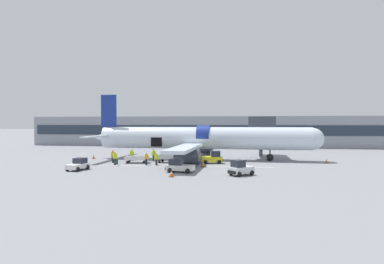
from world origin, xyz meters
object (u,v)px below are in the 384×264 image
Objects in this scene: baggage_tug_rear at (179,166)px; ground_crew_loader_b at (115,158)px; ground_crew_helper at (113,156)px; baggage_cart_queued at (168,159)px; baggage_tug_mid at (240,169)px; ground_crew_supervisor at (154,155)px; suitcase_on_tarmac_upright at (116,162)px; ground_crew_marshal at (146,158)px; baggage_tug_spare at (78,165)px; baggage_cart_loading at (137,159)px; airplane at (201,139)px; ground_crew_loader_a at (132,155)px; ground_crew_driver at (156,159)px; baggage_tug_lead at (213,158)px.

baggage_tug_rear is 1.85× the size of ground_crew_loader_b.
ground_crew_helper is at bearing 118.42° from ground_crew_loader_b.
baggage_tug_mid is at bearing -44.79° from baggage_cart_queued.
suitcase_on_tarmac_upright is at bearing -133.68° from ground_crew_supervisor.
ground_crew_supervisor is 1.05× the size of ground_crew_marshal.
baggage_tug_spare is 9.37m from baggage_cart_loading.
airplane reaches higher than ground_crew_loader_a.
suitcase_on_tarmac_upright is (-4.07, -4.26, -0.60)m from ground_crew_supervisor.
airplane is 21.14× the size of ground_crew_driver.
baggage_cart_loading is 2.39× the size of ground_crew_helper.
baggage_tug_lead is at bearing 6.82° from ground_crew_helper.
baggage_tug_lead is 1.79× the size of ground_crew_helper.
ground_crew_helper is 5.75m from ground_crew_marshal.
suitcase_on_tarmac_upright is at bearing 175.63° from ground_crew_marshal.
ground_crew_helper is at bearing -152.63° from airplane.
ground_crew_helper is (-18.15, 8.94, 0.23)m from baggage_tug_mid.
ground_crew_driver reaches higher than baggage_cart_loading.
baggage_tug_mid reaches higher than baggage_cart_queued.
airplane is 13.28m from suitcase_on_tarmac_upright.
ground_crew_helper is at bearing 153.79° from baggage_tug_mid.
ground_crew_supervisor is (1.70, 2.49, 0.45)m from baggage_cart_loading.
ground_crew_helper is at bearing -173.18° from baggage_tug_lead.
baggage_tug_spare is 6.78m from suitcase_on_tarmac_upright.
ground_crew_marshal reaches higher than baggage_cart_queued.
ground_crew_helper reaches higher than baggage_tug_mid.
baggage_tug_rear is 2.00× the size of ground_crew_driver.
ground_crew_marshal is (3.72, -4.71, -0.02)m from ground_crew_loader_a.
ground_crew_loader_a is 6.01m from ground_crew_marshal.
ground_crew_loader_a reaches higher than ground_crew_driver.
baggage_tug_lead is 14.13m from ground_crew_helper.
suitcase_on_tarmac_upright is at bearing -52.59° from ground_crew_helper.
baggage_tug_spare is 1.94× the size of ground_crew_marshal.
airplane is at bearing 113.31° from baggage_tug_mid.
ground_crew_helper reaches higher than baggage_tug_lead.
ground_crew_marshal is at bearing -4.37° from suitcase_on_tarmac_upright.
baggage_tug_spare is 0.77× the size of baggage_cart_loading.
baggage_cart_loading is 2.96m from suitcase_on_tarmac_upright.
suitcase_on_tarmac_upright is at bearing 156.24° from baggage_tug_mid.
ground_crew_marshal is at bearing -86.17° from ground_crew_supervisor.
ground_crew_supervisor is (-12.98, 11.77, 0.22)m from baggage_tug_mid.
airplane is 11.10× the size of baggage_tug_lead.
baggage_tug_lead reaches higher than ground_crew_marshal.
baggage_tug_mid is 7.10m from baggage_tug_rear.
ground_crew_driver is 5.02m from ground_crew_supervisor.
ground_crew_marshal is (5.47, -1.76, -0.05)m from ground_crew_helper.
baggage_tug_rear is 1.88× the size of ground_crew_helper.
baggage_cart_queued is 7.20m from suitcase_on_tarmac_upright.
baggage_tug_rear is at bearing -48.25° from ground_crew_loader_a.
airplane reaches higher than suitcase_on_tarmac_upright.
baggage_tug_spare is 1.89× the size of ground_crew_loader_a.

